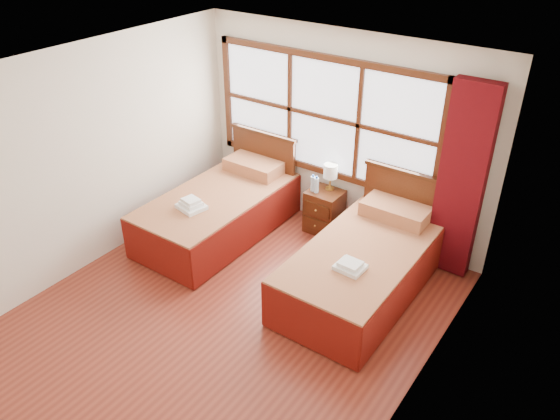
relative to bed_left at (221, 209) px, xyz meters
The scene contains 15 objects.
floor 1.69m from the bed_left, 46.27° to the right, with size 4.50×4.50×0.00m, color maroon.
ceiling 2.80m from the bed_left, 46.27° to the right, with size 4.50×4.50×0.00m, color white.
wall_back 1.83m from the bed_left, 42.66° to the left, with size 4.00×4.00×0.00m, color silver.
wall_left 1.76m from the bed_left, 125.60° to the right, with size 4.50×4.50×0.00m, color silver.
wall_right 3.50m from the bed_left, 20.82° to the right, with size 4.50×4.50×0.00m, color silver.
window 1.78m from the bed_left, 48.65° to the left, with size 3.16×0.06×1.56m.
curtain 3.01m from the bed_left, 18.43° to the left, with size 0.50×0.16×2.30m, color #58080D.
bed_left is the anchor object (origin of this frame).
bed_right 2.11m from the bed_left, ahead, with size 1.14×2.22×1.12m.
nightstand 1.35m from the bed_left, 36.17° to the left, with size 0.44×0.43×0.58m.
towels_left 0.60m from the bed_left, 91.45° to the right, with size 0.37×0.34×0.13m.
towels_right 2.24m from the bed_left, 12.70° to the right, with size 0.30×0.27×0.09m.
lamp 1.51m from the bed_left, 39.28° to the left, with size 0.18×0.18×0.35m.
bottle_near 1.25m from the bed_left, 37.97° to the left, with size 0.06×0.06×0.23m.
bottle_far 1.29m from the bed_left, 35.71° to the left, with size 0.06×0.06×0.23m.
Camera 1 is at (3.02, -3.39, 3.97)m, focal length 35.00 mm.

